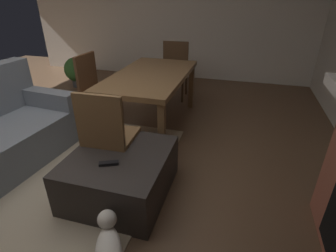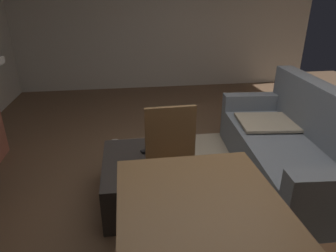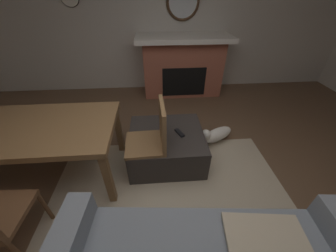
# 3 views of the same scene
# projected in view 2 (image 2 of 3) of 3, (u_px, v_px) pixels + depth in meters

# --- Properties ---
(floor) EXTENTS (9.33, 9.33, 0.00)m
(floor) POSITION_uv_depth(u_px,v_px,m) (214.00, 191.00, 2.91)
(floor) COLOR brown
(wall_left) EXTENTS (0.12, 6.31, 2.73)m
(wall_left) POSITION_uv_depth(u_px,v_px,m) (162.00, 20.00, 5.89)
(wall_left) COLOR beige
(wall_left) RESTS_ON ground
(area_rug) EXTENTS (2.60, 2.00, 0.01)m
(area_rug) POSITION_uv_depth(u_px,v_px,m) (222.00, 190.00, 2.91)
(area_rug) COLOR tan
(area_rug) RESTS_ON ground
(couch) EXTENTS (2.12, 1.04, 0.97)m
(couch) POSITION_uv_depth(u_px,v_px,m) (292.00, 147.00, 3.06)
(couch) COLOR slate
(couch) RESTS_ON ground
(ottoman_coffee_table) EXTENTS (0.91, 0.84, 0.41)m
(ottoman_coffee_table) POSITION_uv_depth(u_px,v_px,m) (150.00, 179.00, 2.74)
(ottoman_coffee_table) COLOR #2D2826
(ottoman_coffee_table) RESTS_ON ground
(tv_remote) EXTENTS (0.11, 0.17, 0.02)m
(tv_remote) POSITION_uv_depth(u_px,v_px,m) (149.00, 150.00, 2.80)
(tv_remote) COLOR black
(tv_remote) RESTS_ON ottoman_coffee_table
(dining_chair_west) EXTENTS (0.46, 0.46, 0.93)m
(dining_chair_west) POSITION_uv_depth(u_px,v_px,m) (173.00, 156.00, 2.49)
(dining_chair_west) COLOR brown
(dining_chair_west) RESTS_ON ground
(small_dog) EXTENTS (0.54, 0.40, 0.26)m
(small_dog) POSITION_uv_depth(u_px,v_px,m) (123.00, 150.00, 3.39)
(small_dog) COLOR silver
(small_dog) RESTS_ON ground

